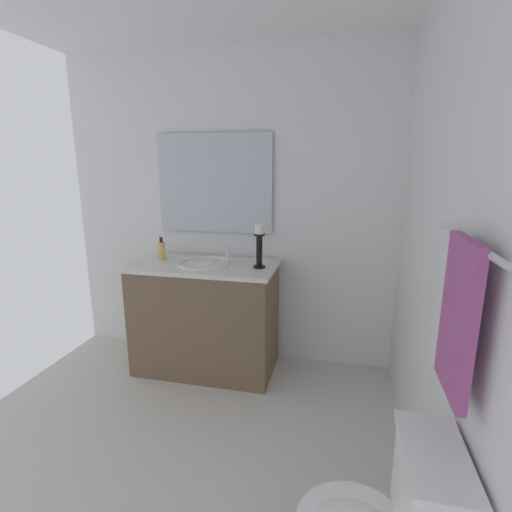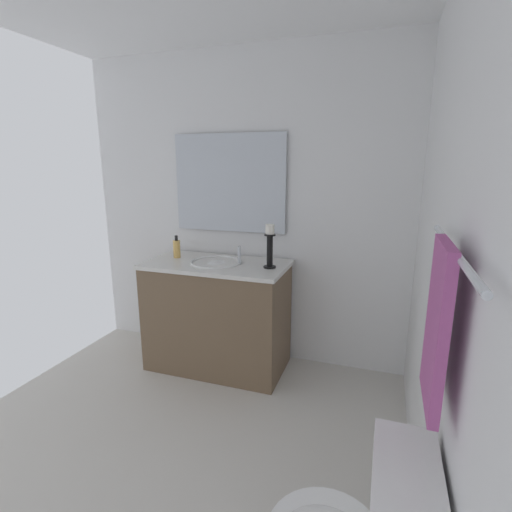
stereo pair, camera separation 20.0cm
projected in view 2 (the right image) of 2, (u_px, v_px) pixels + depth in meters
floor at (140, 482)px, 1.98m from camera, size 3.08×2.69×0.02m
wall_back at (458, 276)px, 1.27m from camera, size 3.08×0.04×2.45m
wall_left at (243, 210)px, 3.10m from camera, size 0.04×2.69×2.45m
vanity_cabinet at (217, 315)px, 3.02m from camera, size 0.58×1.10×0.86m
sink_basin at (216, 267)px, 2.93m from camera, size 0.40×0.40×0.24m
mirror at (229, 183)px, 3.04m from camera, size 0.02×0.93×0.77m
candle_holder_tall at (270, 245)px, 2.74m from camera, size 0.09×0.09×0.32m
soap_bottle at (177, 248)px, 3.07m from camera, size 0.06×0.06×0.18m
towel_bar at (453, 250)px, 1.05m from camera, size 0.80×0.02×0.02m
towel_near_vanity at (437, 326)px, 1.11m from camera, size 0.28×0.03×0.50m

